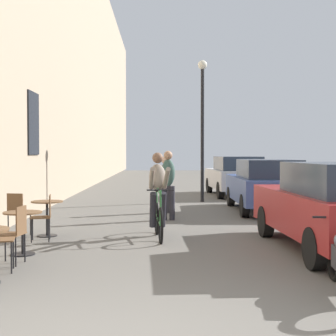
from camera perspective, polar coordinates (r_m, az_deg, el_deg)
name	(u,v)px	position (r m, az deg, el deg)	size (l,w,h in m)	color
building_facade_left	(57,29)	(18.91, -12.68, 15.29)	(0.54, 68.00, 12.29)	tan
cafe_table_mid	(23,224)	(8.65, -16.38, -6.16)	(0.64, 0.64, 0.72)	black
cafe_chair_mid_toward_street	(15,230)	(7.96, -17.20, -6.88)	(0.43, 0.43, 0.89)	black
cafe_table_far	(47,211)	(10.43, -13.74, -4.80)	(0.64, 0.64, 0.72)	black
cafe_chair_far_toward_street	(45,214)	(9.88, -14.02, -5.19)	(0.44, 0.44, 0.89)	black
cafe_chair_far_toward_wall	(18,211)	(10.50, -16.92, -4.80)	(0.45, 0.45, 0.89)	black
cyclist_on_bicycle	(158,197)	(9.96, -1.15, -3.39)	(0.52, 1.76, 1.74)	black
pedestrian_near	(168,181)	(12.51, 0.01, -1.51)	(0.35, 0.25, 1.75)	#26262D
pedestrian_mid	(165,181)	(14.02, -0.31, -1.52)	(0.36, 0.28, 1.60)	#26262D
street_lamp	(202,112)	(17.28, 3.98, 6.42)	(0.32, 0.32, 4.90)	black
parked_car_nearest	(335,205)	(9.01, 18.69, -4.10)	(1.95, 4.38, 1.54)	maroon
parked_car_second	(265,185)	(14.59, 11.14, -1.89)	(1.86, 4.28, 1.51)	#384C84
parked_car_third	(235,175)	(19.82, 7.77, -0.84)	(1.99, 4.46, 1.56)	#B7B7BC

